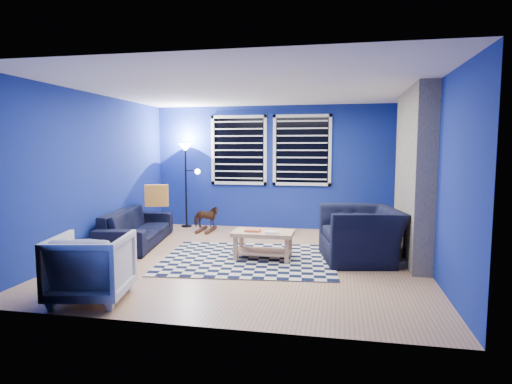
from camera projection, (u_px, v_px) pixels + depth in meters
floor at (250, 258)px, 6.42m from camera, size 5.00×5.00×0.00m
ceiling at (250, 89)px, 6.16m from camera, size 5.00×5.00×0.00m
wall_back at (275, 167)px, 8.73m from camera, size 5.00×0.00×5.00m
wall_left at (95, 173)px, 6.77m from camera, size 0.00×5.00×5.00m
wall_right at (429, 178)px, 5.81m from camera, size 0.00×5.00×5.00m
fireplace at (412, 179)px, 6.33m from camera, size 0.65×2.00×2.50m
window_left at (239, 150)px, 8.80m from camera, size 1.17×0.06×1.42m
window_right at (302, 150)px, 8.55m from camera, size 1.17×0.06×1.42m
tv at (404, 162)px, 7.76m from camera, size 0.07×1.00×0.58m
rug at (248, 259)px, 6.35m from camera, size 2.68×2.23×0.02m
sofa at (137, 227)px, 7.33m from camera, size 2.13×1.11×0.59m
armchair_big at (360, 234)px, 6.25m from camera, size 1.38×1.26×0.78m
armchair_bent at (91, 267)px, 4.64m from camera, size 0.92×0.93×0.73m
rocking_horse at (206, 217)px, 8.43m from camera, size 0.26×0.53×0.44m
coffee_table at (263, 239)px, 6.32m from camera, size 0.89×0.51×0.44m
cabinet at (361, 224)px, 7.94m from camera, size 0.63×0.50×0.55m
floor_lamp at (186, 159)px, 8.81m from camera, size 0.47×0.29×1.74m
throw_pillow at (157, 196)px, 7.75m from camera, size 0.43×0.24×0.39m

